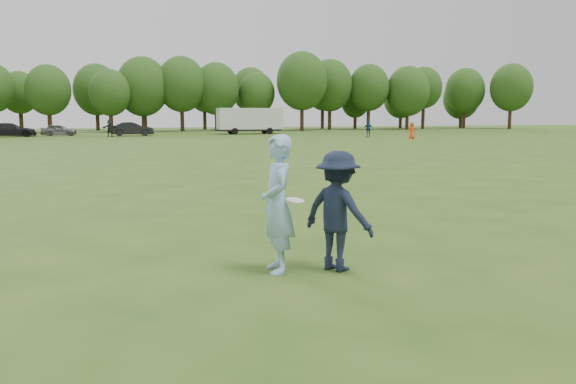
# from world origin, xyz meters

# --- Properties ---
(ground) EXTENTS (200.00, 200.00, 0.00)m
(ground) POSITION_xyz_m (0.00, 0.00, 0.00)
(ground) COLOR #2B4C15
(ground) RESTS_ON ground
(thrower) EXTENTS (0.55, 0.80, 2.11)m
(thrower) POSITION_xyz_m (0.34, 0.55, 1.05)
(thrower) COLOR #92B9E2
(thrower) RESTS_ON ground
(defender) EXTENTS (1.24, 1.38, 1.85)m
(defender) POSITION_xyz_m (1.26, 0.38, 0.93)
(defender) COLOR #171E32
(defender) RESTS_ON ground
(player_far_b) EXTENTS (1.09, 0.96, 1.76)m
(player_far_b) POSITION_xyz_m (24.35, 47.07, 0.88)
(player_far_b) COLOR navy
(player_far_b) RESTS_ON ground
(player_far_c) EXTENTS (0.90, 0.69, 1.66)m
(player_far_c) POSITION_xyz_m (26.48, 41.69, 0.83)
(player_far_c) COLOR #DD481A
(player_far_c) RESTS_ON ground
(player_far_d) EXTENTS (1.84, 0.94, 1.89)m
(player_far_d) POSITION_xyz_m (-1.86, 56.24, 0.95)
(player_far_d) COLOR black
(player_far_d) RESTS_ON ground
(car_d) EXTENTS (5.25, 2.29, 1.50)m
(car_d) POSITION_xyz_m (-12.14, 59.91, 0.75)
(car_d) COLOR black
(car_d) RESTS_ON ground
(car_e) EXTENTS (3.94, 1.78, 1.31)m
(car_e) POSITION_xyz_m (-7.37, 61.47, 0.66)
(car_e) COLOR slate
(car_e) RESTS_ON ground
(car_f) EXTENTS (4.77, 1.78, 1.56)m
(car_f) POSITION_xyz_m (0.55, 58.63, 0.78)
(car_f) COLOR black
(car_f) RESTS_ON ground
(field_cone) EXTENTS (0.28, 0.28, 0.30)m
(field_cone) POSITION_xyz_m (24.39, 38.33, 0.15)
(field_cone) COLOR orange
(field_cone) RESTS_ON ground
(disc_in_play) EXTENTS (0.31, 0.31, 0.09)m
(disc_in_play) POSITION_xyz_m (0.55, 0.35, 1.13)
(disc_in_play) COLOR white
(disc_in_play) RESTS_ON ground
(cargo_trailer) EXTENTS (9.00, 2.75, 3.20)m
(cargo_trailer) POSITION_xyz_m (14.81, 60.88, 1.78)
(cargo_trailer) COLOR silver
(cargo_trailer) RESTS_ON ground
(treeline) EXTENTS (130.35, 18.39, 11.74)m
(treeline) POSITION_xyz_m (2.81, 76.90, 6.26)
(treeline) COLOR #332114
(treeline) RESTS_ON ground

